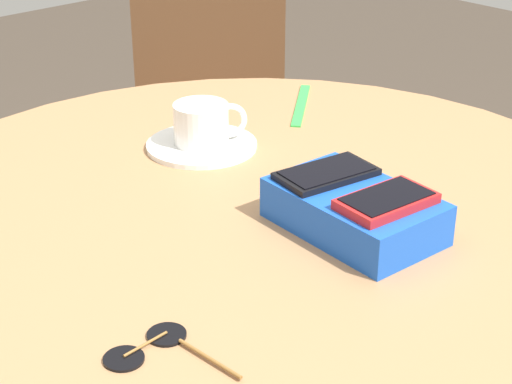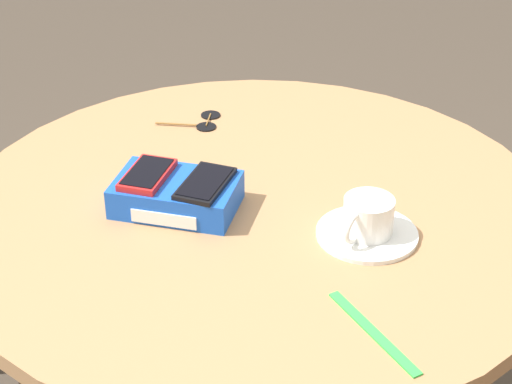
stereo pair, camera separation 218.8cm
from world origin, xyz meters
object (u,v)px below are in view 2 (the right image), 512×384
Objects in this scene: round_table at (256,257)px; phone_box at (176,195)px; saucer at (367,234)px; phone_black at (205,183)px; lanyard_strap at (373,332)px; phone_red at (147,174)px; coffee_cup at (368,216)px; sunglasses at (205,121)px.

phone_box reaches higher than round_table.
phone_black is at bearing 175.12° from saucer.
phone_black is (0.05, -0.01, 0.03)m from phone_box.
phone_black is 0.41m from lanyard_strap.
phone_red is 0.10m from phone_black.
phone_red is 1.13× the size of coffee_cup.
phone_red reaches higher than saucer.
coffee_cup is (0.20, -0.07, 0.16)m from round_table.
round_table is 0.26m from phone_red.
phone_black reaches higher than saucer.
round_table is 0.20m from phone_black.
phone_box is 0.06m from phone_black.
phone_red is at bearing 177.01° from phone_box.
round_table is 0.41m from lanyard_strap.
lanyard_strap is (0.41, -0.27, -0.06)m from phone_red.
lanyard_strap is at bearing -54.51° from round_table.
saucer is (0.33, -0.03, -0.02)m from phone_box.
phone_red reaches higher than phone_black.
sunglasses is at bearing 119.02° from round_table.
coffee_cup is (0.33, -0.03, 0.01)m from phone_box.
phone_box is 1.72× the size of sunglasses.
phone_red reaches higher than round_table.
sunglasses is at bearing 134.57° from coffee_cup.
round_table is at bearing 12.64° from phone_red.
phone_black is (0.10, -0.01, -0.00)m from phone_red.
phone_black is at bearing -148.13° from round_table.
coffee_cup reaches higher than saucer.
round_table is at bearing -60.98° from sunglasses.
coffee_cup is 0.54× the size of lanyard_strap.
coffee_cup is at bearing -115.97° from saucer.
phone_black reaches higher than lanyard_strap.
saucer is at bearing -20.01° from round_table.
sunglasses is at bearing 134.84° from saucer.
round_table is at bearing 159.99° from saucer.
phone_box is 1.61× the size of phone_black.
saucer is 0.24m from lanyard_strap.
coffee_cup reaches higher than phone_red.
lanyard_strap is at bearing -83.70° from coffee_cup.
lanyard_strap reaches higher than round_table.
sunglasses reaches higher than round_table.
coffee_cup is at bearing -45.43° from sunglasses.
phone_red reaches higher than sunglasses.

